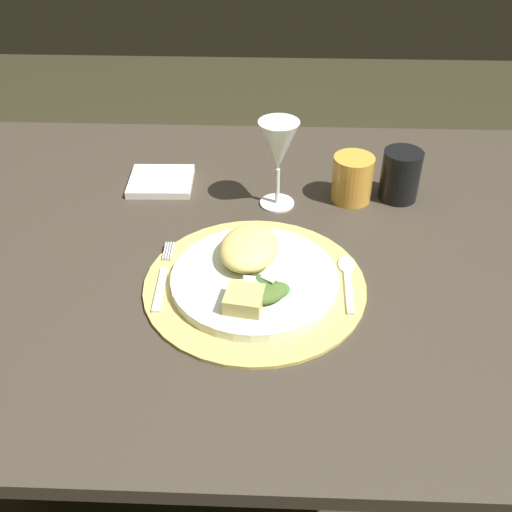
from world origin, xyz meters
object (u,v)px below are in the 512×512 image
Objects in this scene: fork at (163,278)px; wine_glass at (278,148)px; spoon at (347,273)px; dark_tumbler at (400,175)px; amber_tumbler at (352,179)px; napkin at (161,181)px; dining_table at (221,312)px; dinner_plate at (255,279)px.

wine_glass reaches higher than fork.
spoon is 0.26m from wine_glass.
dark_tumbler reaches higher than fork.
napkin is at bearing 174.01° from amber_tumbler.
wine_glass is (0.23, -0.06, 0.11)m from napkin.
dark_tumbler is (0.32, 0.16, 0.21)m from dining_table.
dark_tumbler reaches higher than dinner_plate.
dinner_plate is 0.37m from dark_tumbler.
spoon reaches higher than fork.
napkin reaches higher than fork.
napkin is 0.26m from wine_glass.
spoon is at bearing -61.99° from wine_glass.
fork is at bearing -80.15° from napkin.
napkin is at bearing 123.09° from dinner_plate.
dinner_plate is 0.31m from amber_tumbler.
wine_glass is (0.03, 0.24, 0.10)m from dinner_plate.
spoon is 1.59× the size of amber_tumbler.
amber_tumbler is at bearing 32.58° from dining_table.
dark_tumbler is (0.23, 0.03, -0.07)m from wine_glass.
fork is at bearing -146.45° from dark_tumbler.
spoon reaches higher than dining_table.
wine_glass is at bearing 52.15° from dining_table.
amber_tumbler reaches higher than dinner_plate.
dark_tumbler is (0.09, 0.01, 0.00)m from amber_tumbler.
dining_table is at bearing -153.84° from dark_tumbler.
dark_tumbler is at bearing 26.16° from dining_table.
napkin is 1.27× the size of dark_tumbler.
amber_tumbler is at bearing 83.68° from spoon.
fork is 1.77× the size of dark_tumbler.
dinner_plate reaches higher than fork.
dining_table is 4.93× the size of dinner_plate.
dining_table is 0.28m from spoon.
napkin is 0.37m from amber_tumbler.
dinner_plate is at bearing -123.08° from amber_tumbler.
dinner_plate is 1.87× the size of spoon.
wine_glass is 1.90× the size of amber_tumbler.
wine_glass is at bearing 82.28° from dinner_plate.
wine_glass is (0.10, 0.13, 0.27)m from dining_table.
dinner_plate is at bearing -1.07° from fork.
dinner_plate is 0.15m from spoon.
dinner_plate reaches higher than dining_table.
amber_tumbler is 0.09m from dark_tumbler.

